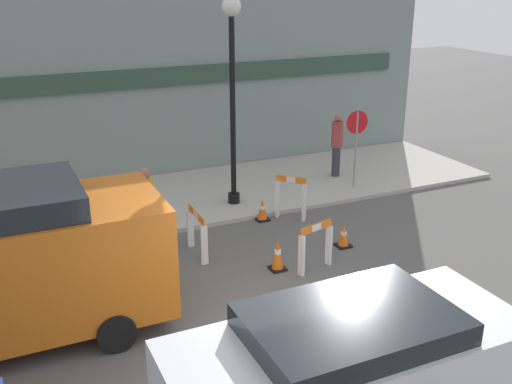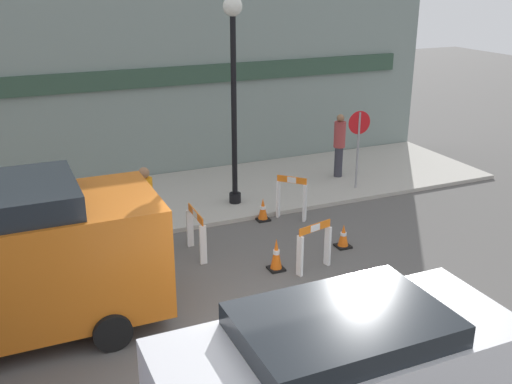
# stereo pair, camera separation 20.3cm
# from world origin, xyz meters

# --- Properties ---
(ground_plane) EXTENTS (60.00, 60.00, 0.00)m
(ground_plane) POSITION_xyz_m (0.00, 0.00, 0.00)
(ground_plane) COLOR #565451
(sidewalk_slab) EXTENTS (18.00, 3.88, 0.10)m
(sidewalk_slab) POSITION_xyz_m (0.00, 6.44, 0.05)
(sidewalk_slab) COLOR #ADA89E
(sidewalk_slab) RESTS_ON ground_plane
(storefront_facade) EXTENTS (18.00, 0.22, 5.50)m
(storefront_facade) POSITION_xyz_m (0.00, 8.45, 2.75)
(storefront_facade) COLOR gray
(storefront_facade) RESTS_ON ground_plane
(streetlamp_post) EXTENTS (0.44, 0.44, 4.83)m
(streetlamp_post) POSITION_xyz_m (1.61, 5.48, 3.22)
(streetlamp_post) COLOR black
(streetlamp_post) RESTS_ON sidewalk_slab
(stop_sign) EXTENTS (0.60, 0.07, 2.04)m
(stop_sign) POSITION_xyz_m (4.90, 5.19, 1.47)
(stop_sign) COLOR gray
(stop_sign) RESTS_ON sidewalk_slab
(barricade_0) EXTENTS (0.15, 0.94, 0.96)m
(barricade_0) POSITION_xyz_m (-0.11, 3.30, 0.53)
(barricade_0) COLOR white
(barricade_0) RESTS_ON ground_plane
(barricade_1) EXTENTS (0.80, 0.32, 0.97)m
(barricade_1) POSITION_xyz_m (1.73, 1.75, 0.52)
(barricade_1) COLOR white
(barricade_1) RESTS_ON ground_plane
(barricade_2) EXTENTS (0.58, 0.61, 1.04)m
(barricade_2) POSITION_xyz_m (2.50, 4.21, 0.55)
(barricade_2) COLOR white
(barricade_2) RESTS_ON ground_plane
(traffic_cone_0) EXTENTS (0.30, 0.30, 0.66)m
(traffic_cone_0) POSITION_xyz_m (1.08, 2.05, 0.32)
(traffic_cone_0) COLOR black
(traffic_cone_0) RESTS_ON ground_plane
(traffic_cone_1) EXTENTS (0.30, 0.30, 0.51)m
(traffic_cone_1) POSITION_xyz_m (2.80, 2.40, 0.24)
(traffic_cone_1) COLOR black
(traffic_cone_1) RESTS_ON ground_plane
(traffic_cone_2) EXTENTS (0.30, 0.30, 0.54)m
(traffic_cone_2) POSITION_xyz_m (1.86, 4.40, 0.26)
(traffic_cone_2) COLOR black
(traffic_cone_2) RESTS_ON ground_plane
(person_worker) EXTENTS (0.39, 0.39, 1.82)m
(person_worker) POSITION_xyz_m (-0.97, 3.84, 1.00)
(person_worker) COLOR #33333D
(person_worker) RESTS_ON ground_plane
(person_pedestrian) EXTENTS (0.39, 0.39, 1.75)m
(person_pedestrian) POSITION_xyz_m (4.96, 6.19, 1.05)
(person_pedestrian) COLOR #33333D
(person_pedestrian) RESTS_ON sidewalk_slab
(parked_car_1) EXTENTS (4.32, 1.92, 1.80)m
(parked_car_1) POSITION_xyz_m (-0.22, -2.33, 1.01)
(parked_car_1) COLOR silver
(parked_car_1) RESTS_ON ground_plane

